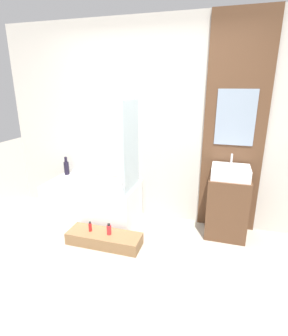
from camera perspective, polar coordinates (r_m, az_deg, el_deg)
The scene contains 12 objects.
ground_plane at distance 2.67m, azimuth -8.20°, elevation -25.00°, with size 12.00×12.00×0.00m, color #A39989.
wall_tiled_back at distance 3.49m, azimuth 1.78°, elevation 9.38°, with size 4.20×0.06×2.60m, color beige.
wall_wood_accent at distance 3.33m, azimuth 19.07°, elevation 8.15°, with size 0.72×0.04×2.60m.
bathtub at distance 3.72m, azimuth -11.06°, elevation -7.10°, with size 1.23×0.65×0.53m.
glass_shower_screen at distance 3.20m, azimuth -2.78°, elevation 4.65°, with size 0.01×0.54×1.11m, color silver.
wooden_step_bench at distance 3.24m, azimuth -8.64°, elevation -14.94°, with size 0.88×0.30×0.14m, color olive.
vanity_cabinet at distance 3.38m, azimuth 17.59°, elevation -8.10°, with size 0.48×0.41×0.76m, color brown.
sink at distance 3.22m, azimuth 18.33°, elevation -0.86°, with size 0.43×0.36×0.27m.
vase_tall_dark at distance 4.04m, azimuth -16.53°, elevation 0.14°, with size 0.07×0.07×0.27m.
vase_round_light at distance 3.96m, azimuth -14.71°, elevation -0.90°, with size 0.11×0.11×0.11m, color white.
bottle_soap_primary at distance 3.24m, azimuth -11.64°, elevation -12.45°, with size 0.04×0.04×0.12m.
bottle_soap_secondary at distance 3.14m, azimuth -7.63°, elevation -13.13°, with size 0.05×0.05×0.14m.
Camera 1 is at (0.89, -1.76, 1.81)m, focal length 28.00 mm.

